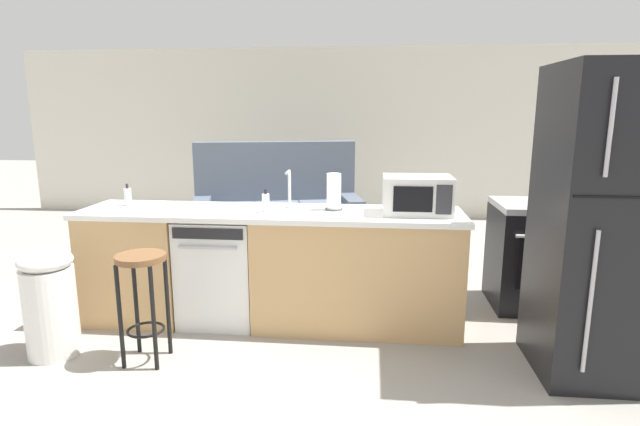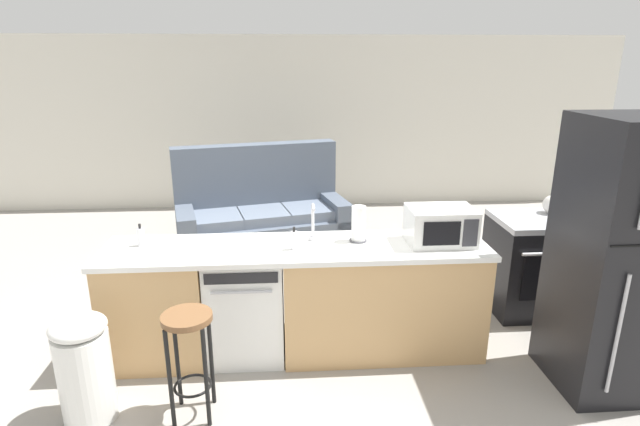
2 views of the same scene
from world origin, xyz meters
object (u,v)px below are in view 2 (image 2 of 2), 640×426
Objects in this scene: trash_bin at (84,367)px; couch at (261,218)px; soap_bottle at (294,240)px; dish_soap_bottle at (141,237)px; refrigerator at (620,258)px; paper_towel_roll at (359,224)px; bar_stool at (189,343)px; stove_range at (534,264)px; kettle at (552,204)px; microwave at (440,226)px; dishwasher at (246,304)px.

couch is (0.99, 3.01, 0.02)m from trash_bin.
dish_soap_bottle is (-1.16, 0.15, 0.00)m from soap_bottle.
paper_towel_roll is (-1.71, 0.63, 0.07)m from refrigerator.
bar_stool is 0.34× the size of couch.
paper_towel_roll is 1.60× the size of soap_bottle.
paper_towel_roll reaches higher than stove_range.
kettle is 0.28× the size of trash_bin.
refrigerator is 3.86× the size of microwave.
refrigerator is 10.96× the size of soap_bottle.
couch is at bearing 149.50° from kettle.
dishwasher is 4.77× the size of dish_soap_bottle.
soap_bottle is at bearing 167.64° from refrigerator.
refrigerator is 3.63m from trash_bin.
stove_range is 3.17m from bar_stool.
refrigerator is at bearing -20.16° from paper_towel_roll.
refrigerator reaches higher than soap_bottle.
trash_bin is at bearing -177.52° from refrigerator.
trash_bin is at bearing -164.23° from microwave.
paper_towel_roll is at bearing 22.78° from trash_bin.
bar_stool is at bearing -136.20° from soap_bottle.
refrigerator is at bearing -12.36° from soap_bottle.
microwave is at bearing -153.25° from stove_range.
bar_stool is at bearing -96.00° from couch.
bar_stool is (-1.81, -0.72, -0.50)m from microwave.
stove_range reaches higher than dishwasher.
microwave is at bearing -56.99° from couch.
couch is (-0.37, 2.37, -0.58)m from soap_bottle.
microwave is at bearing 3.18° from soap_bottle.
kettle is at bearing 13.78° from dishwasher.
kettle is at bearing -30.50° from couch.
kettle is 3.25m from couch.
refrigerator reaches higher than dish_soap_bottle.
stove_range is 5.11× the size of dish_soap_bottle.
paper_towel_roll is 0.53m from soap_bottle.
paper_towel_roll is at bearing 159.84° from refrigerator.
dishwasher is 0.79m from bar_stool.
soap_bottle is at bearing -81.09° from couch.
stove_range is at bearing -34.13° from couch.
dishwasher is 1.14× the size of bar_stool.
microwave reaches higher than stove_range.
trash_bin is at bearing -144.30° from dishwasher.
paper_towel_roll is at bearing 172.62° from microwave.
trash_bin is (-0.98, -0.70, -0.04)m from dishwasher.
bar_stool and trash_bin have the same top height.
refrigerator is 0.90× the size of couch.
soap_bottle is at bearing 25.15° from trash_bin.
microwave is 2.84× the size of soap_bottle.
bar_stool is at bearing -112.82° from dishwasher.
refrigerator reaches higher than microwave.
microwave is at bearing 21.74° from bar_stool.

